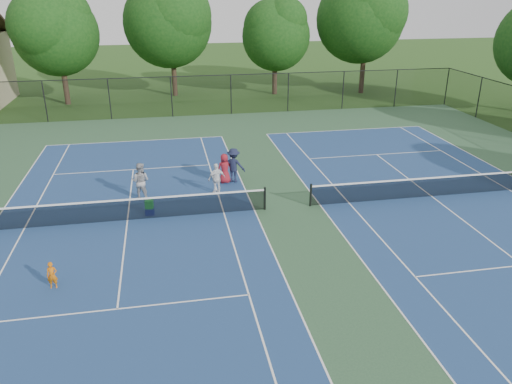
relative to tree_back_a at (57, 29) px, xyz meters
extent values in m
plane|color=#234716|center=(13.00, -24.00, -6.04)|extent=(140.00, 140.00, 0.00)
cube|color=#294A33|center=(13.00, -24.00, -6.03)|extent=(36.00, 36.00, 0.01)
cube|color=navy|center=(6.00, -24.00, -6.03)|extent=(10.97, 23.77, 0.00)
cube|color=white|center=(6.00, -12.11, -6.02)|extent=(10.97, 0.06, 0.00)
cube|color=white|center=(11.48, -24.00, -6.02)|extent=(0.06, 23.77, 0.00)
cube|color=white|center=(1.88, -24.00, -6.02)|extent=(0.06, 23.77, 0.00)
cube|color=white|center=(10.12, -24.00, -6.02)|extent=(0.06, 23.77, 0.00)
cube|color=white|center=(6.00, -17.60, -6.02)|extent=(8.23, 0.06, 0.00)
cube|color=white|center=(6.00, -30.40, -6.02)|extent=(8.23, 0.06, 0.00)
cube|color=white|center=(6.00, -24.00, -6.02)|extent=(0.06, 12.80, 0.00)
cylinder|color=black|center=(11.95, -24.00, -5.50)|extent=(0.10, 0.10, 1.07)
cube|color=black|center=(6.00, -24.00, -5.57)|extent=(11.90, 0.01, 0.90)
cube|color=white|center=(6.00, -24.00, -5.09)|extent=(11.90, 0.04, 0.07)
cube|color=navy|center=(20.00, -24.00, -6.03)|extent=(10.97, 23.77, 0.00)
cube|color=white|center=(20.00, -12.11, -6.02)|extent=(10.97, 0.06, 0.00)
cube|color=white|center=(14.52, -24.00, -6.02)|extent=(0.06, 23.77, 0.00)
cube|color=white|center=(15.88, -24.00, -6.02)|extent=(0.06, 23.77, 0.00)
cube|color=white|center=(24.12, -24.00, -6.02)|extent=(0.06, 23.77, 0.00)
cube|color=white|center=(20.00, -17.60, -6.02)|extent=(8.23, 0.06, 0.00)
cube|color=white|center=(20.00, -24.00, -6.02)|extent=(0.06, 12.80, 0.00)
cylinder|color=black|center=(14.05, -24.00, -5.50)|extent=(0.10, 0.10, 1.07)
cube|color=black|center=(20.00, -24.00, -5.57)|extent=(11.90, 0.01, 0.90)
cube|color=white|center=(20.00, -24.00, -5.09)|extent=(11.90, 0.04, 0.07)
cylinder|color=black|center=(-0.50, -6.00, -4.54)|extent=(0.08, 0.08, 3.00)
cylinder|color=black|center=(4.00, -6.00, -4.54)|extent=(0.08, 0.08, 3.00)
cylinder|color=black|center=(8.50, -6.00, -4.54)|extent=(0.08, 0.08, 3.00)
cylinder|color=black|center=(13.00, -6.00, -4.54)|extent=(0.08, 0.08, 3.00)
cylinder|color=black|center=(17.50, -6.00, -4.54)|extent=(0.08, 0.08, 3.00)
cylinder|color=black|center=(22.00, -6.00, -4.54)|extent=(0.08, 0.08, 3.00)
cylinder|color=black|center=(26.50, -6.00, -4.54)|extent=(0.08, 0.08, 3.00)
cylinder|color=black|center=(31.00, -6.00, -4.54)|extent=(0.08, 0.08, 3.00)
cylinder|color=black|center=(31.00, -10.50, -4.54)|extent=(0.08, 0.08, 3.00)
cube|color=black|center=(13.00, -6.00, -4.54)|extent=(36.00, 0.01, 3.00)
cube|color=black|center=(13.00, -6.00, -3.04)|extent=(36.00, 0.05, 0.05)
cylinder|color=#2D2116|center=(0.00, 0.00, -4.15)|extent=(0.44, 0.44, 3.78)
sphere|color=#0F380F|center=(0.00, 0.00, -0.39)|extent=(6.80, 6.80, 6.80)
sphere|color=#0F380F|center=(0.00, 0.00, 0.28)|extent=(5.58, 5.58, 5.58)
sphere|color=#0F380F|center=(0.00, 0.00, 0.94)|extent=(4.35, 4.35, 4.35)
cylinder|color=#2D2116|center=(9.00, 2.00, -3.97)|extent=(0.44, 0.44, 4.14)
sphere|color=#0F380F|center=(9.00, 2.00, 0.19)|extent=(7.60, 7.60, 7.60)
sphere|color=#0F380F|center=(9.00, 2.00, 0.82)|extent=(6.23, 6.23, 6.23)
sphere|color=#0F380F|center=(9.00, 2.00, 1.44)|extent=(4.86, 4.86, 4.86)
cylinder|color=#2D2116|center=(18.00, 1.00, -4.33)|extent=(0.44, 0.44, 3.42)
sphere|color=#0F380F|center=(18.00, 1.00, -0.97)|extent=(6.00, 6.00, 6.00)
sphere|color=#0F380F|center=(18.00, 1.00, -0.27)|extent=(4.92, 4.92, 4.92)
sphere|color=#0F380F|center=(18.00, 1.00, 0.44)|extent=(3.84, 3.84, 3.84)
cylinder|color=#2D2116|center=(26.00, 0.00, -3.88)|extent=(0.44, 0.44, 4.32)
sphere|color=#0F380F|center=(26.00, 0.00, 0.43)|extent=(7.80, 7.80, 7.80)
sphere|color=#0F380F|center=(26.00, 0.00, 1.04)|extent=(6.40, 6.40, 6.40)
sphere|color=#0F380F|center=(26.00, 0.00, 1.65)|extent=(4.99, 4.99, 4.99)
imported|color=#CF650D|center=(3.87, -28.78, -5.57)|extent=(0.34, 0.23, 0.94)
imported|color=#9B9C9E|center=(6.56, -21.74, -5.15)|extent=(1.03, 0.91, 1.77)
imported|color=white|center=(10.09, -21.70, -5.29)|extent=(0.95, 0.63, 1.50)
imported|color=#191E37|center=(11.10, -20.37, -5.16)|extent=(1.30, 1.04, 1.76)
imported|color=maroon|center=(10.63, -20.40, -5.28)|extent=(0.81, 0.59, 1.52)
cube|color=navy|center=(6.94, -23.60, -5.88)|extent=(0.39, 0.30, 0.31)
cube|color=green|center=(6.94, -23.60, -5.54)|extent=(0.37, 0.30, 0.38)
camera|label=1|loc=(7.83, -43.75, 3.17)|focal=35.00mm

